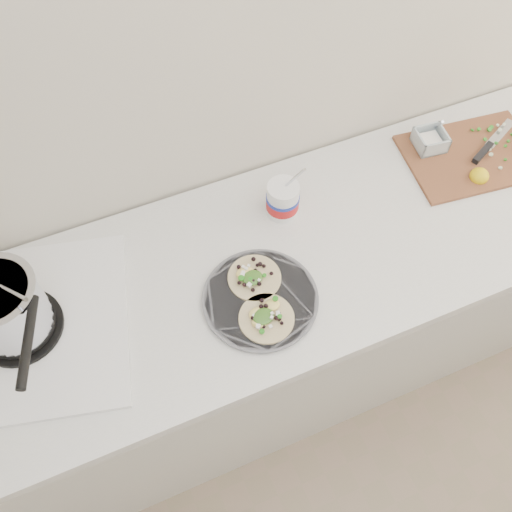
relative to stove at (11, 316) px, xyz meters
name	(u,v)px	position (x,y,z in m)	size (l,w,h in m)	color
counter	(279,320)	(0.73, -0.04, -0.53)	(2.44, 0.66, 0.90)	silver
stove	(11,316)	(0.00, 0.00, 0.00)	(0.65, 0.62, 0.26)	silver
taco_plate	(260,298)	(0.60, -0.16, -0.07)	(0.31, 0.32, 0.04)	#595960
tub	(284,197)	(0.78, 0.09, -0.02)	(0.10, 0.10, 0.22)	white
cutboard	(470,152)	(1.42, 0.06, -0.07)	(0.45, 0.34, 0.07)	brown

